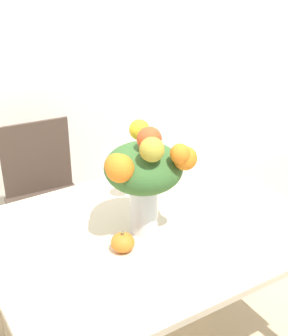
{
  "coord_description": "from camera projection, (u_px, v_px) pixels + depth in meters",
  "views": [
    {
      "loc": [
        -0.87,
        -1.39,
        1.85
      ],
      "look_at": [
        -0.03,
        -0.0,
        1.03
      ],
      "focal_mm": 50.0,
      "sensor_mm": 36.0,
      "label": 1
    }
  ],
  "objects": [
    {
      "name": "wall_back",
      "position": [
        31.0,
        28.0,
        2.69
      ],
      "size": [
        8.0,
        0.06,
        2.7
      ],
      "color": "white",
      "rests_on": "ground_plane"
    },
    {
      "name": "dining_table",
      "position": [
        150.0,
        245.0,
        2.0
      ],
      "size": [
        1.34,
        1.0,
        0.74
      ],
      "color": "beige",
      "rests_on": "ground_plane"
    },
    {
      "name": "flower_vase",
      "position": [
        144.0,
        172.0,
        1.81
      ],
      "size": [
        0.34,
        0.38,
        0.47
      ],
      "color": "silver",
      "rests_on": "dining_table"
    },
    {
      "name": "dining_chair_near_window",
      "position": [
        46.0,
        200.0,
        2.67
      ],
      "size": [
        0.46,
        0.46,
        0.91
      ],
      "rotation": [
        0.0,
        0.0,
        -0.09
      ],
      "color": "#47382D",
      "rests_on": "ground_plane"
    },
    {
      "name": "pumpkin",
      "position": [
        123.0,
        242.0,
        1.81
      ],
      "size": [
        0.09,
        0.09,
        0.09
      ],
      "color": "orange",
      "rests_on": "dining_table"
    }
  ]
}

